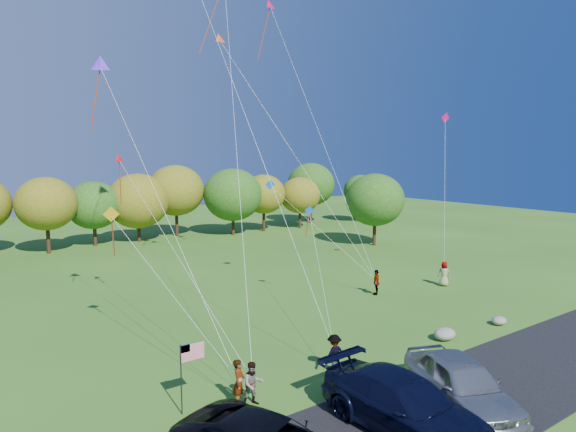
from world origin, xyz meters
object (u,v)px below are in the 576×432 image
flyer_c (334,353)px  flyer_d (376,282)px  minivan_silver (461,384)px  flyer_a (239,383)px  flyer_b (253,384)px  flyer_e (444,274)px  minivan_navy (404,404)px

flyer_c → flyer_d: (10.44, 7.69, 0.02)m
minivan_silver → flyer_c: (-1.61, 5.32, -0.20)m
flyer_a → flyer_c: size_ratio=1.08×
flyer_a → flyer_b: size_ratio=1.08×
minivan_silver → flyer_e: size_ratio=3.24×
minivan_silver → flyer_c: bearing=129.2°
minivan_silver → flyer_d: size_ratio=3.34×
flyer_d → flyer_a: bearing=-11.4°
minivan_navy → flyer_e: bearing=30.9°
flyer_a → flyer_c: bearing=-42.9°
minivan_silver → flyer_b: (-6.07, 4.88, -0.19)m
flyer_b → flyer_e: (20.52, 6.88, 0.04)m
flyer_c → flyer_e: size_ratio=0.95×
minivan_navy → flyer_b: 5.66m
minivan_navy → flyer_a: size_ratio=3.54×
minivan_navy → minivan_silver: 2.88m
flyer_d → minivan_silver: bearing=17.3°
flyer_b → flyer_e: bearing=31.8°
minivan_silver → flyer_d: minivan_silver is taller
flyer_a → flyer_b: bearing=-74.2°
minivan_silver → flyer_e: (14.45, 11.77, -0.15)m
flyer_a → flyer_c: (4.92, 0.18, -0.07)m
minivan_navy → minivan_silver: (2.87, -0.22, 0.04)m
flyer_c → flyer_e: flyer_e is taller
minivan_navy → flyer_d: minivan_navy is taller
flyer_d → flyer_e: 5.76m
minivan_navy → flyer_b: bearing=121.6°
flyer_b → flyer_d: flyer_d is taller
flyer_b → flyer_c: size_ratio=1.00×
flyer_b → flyer_e: size_ratio=0.96×
flyer_c → flyer_e: (16.06, 6.45, 0.04)m
minivan_navy → flyer_a: minivan_navy is taller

